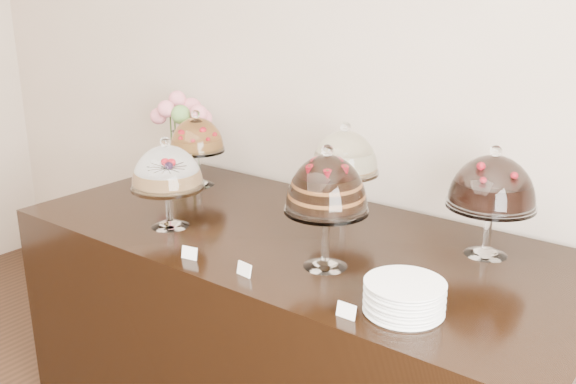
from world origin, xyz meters
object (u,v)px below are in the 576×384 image
Objects in this scene: display_counter at (296,338)px; cake_stand_fruit_tart at (197,138)px; flower_vase at (184,126)px; plate_stack at (404,297)px; cake_stand_cheesecake at (345,157)px; cake_stand_choco_layer at (327,188)px; cake_stand_dark_choco at (492,186)px; cake_stand_sugar_sponge at (167,171)px.

display_counter is 6.13× the size of cake_stand_fruit_tart.
plate_stack is (1.55, -0.63, -0.20)m from flower_vase.
cake_stand_cheesecake reaches higher than plate_stack.
cake_stand_choco_layer is at bearing -21.87° from cake_stand_fruit_tart.
flower_vase reaches higher than display_counter.
cake_stand_dark_choco is at bearing 47.46° from cake_stand_choco_layer.
plate_stack is (-0.03, -0.55, -0.20)m from cake_stand_dark_choco.
flower_vase is at bearing 157.86° from plate_stack.
cake_stand_fruit_tart is at bearing -28.18° from flower_vase.
flower_vase reaches higher than cake_stand_fruit_tart.
cake_stand_dark_choco is (0.39, 0.43, -0.02)m from cake_stand_choco_layer.
display_counter is 5.23× the size of cake_stand_choco_layer.
cake_stand_cheesecake is at bearing 2.17° from cake_stand_fruit_tart.
cake_stand_fruit_tart is at bearing 123.28° from cake_stand_sugar_sponge.
cake_stand_sugar_sponge is 0.55m from cake_stand_fruit_tart.
cake_stand_sugar_sponge is 1.00× the size of cake_stand_fruit_tart.
plate_stack is at bearing -44.55° from cake_stand_cheesecake.
cake_stand_choco_layer is 1.07× the size of cake_stand_dark_choco.
flower_vase reaches higher than cake_stand_dark_choco.
cake_stand_cheesecake is 0.60m from cake_stand_dark_choco.
cake_stand_dark_choco is (0.65, 0.25, 0.70)m from display_counter.
cake_stand_choco_layer reaches higher than cake_stand_sugar_sponge.
cake_stand_dark_choco is at bearing 86.88° from plate_stack.
cake_stand_sugar_sponge is 1.08m from plate_stack.
cake_stand_sugar_sponge is at bearing -152.11° from display_counter.
cake_stand_cheesecake is at bearing 135.45° from plate_stack.
cake_stand_fruit_tart is at bearing -177.83° from cake_stand_cheesecake.
cake_stand_sugar_sponge is 0.69m from cake_stand_cheesecake.
display_counter is 5.59× the size of cake_stand_dark_choco.
cake_stand_dark_choco is at bearing -0.43° from cake_stand_cheesecake.
cake_stand_sugar_sponge is at bearing -156.02° from cake_stand_dark_choco.
flower_vase is at bearing 175.84° from cake_stand_cheesecake.
cake_stand_cheesecake reaches higher than display_counter.
cake_stand_choco_layer is 1.08m from cake_stand_fruit_tart.
cake_stand_choco_layer reaches higher than plate_stack.
display_counter is 1.03m from cake_stand_fruit_tart.
cake_stand_sugar_sponge is 0.90× the size of cake_stand_cheesecake.
cake_stand_fruit_tart is at bearing 163.20° from display_counter.
cake_stand_sugar_sponge is 0.70m from cake_stand_choco_layer.
cake_stand_cheesecake is at bearing 44.87° from cake_stand_sugar_sponge.
display_counter is at bearing -100.77° from cake_stand_cheesecake.
plate_stack reaches higher than display_counter.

